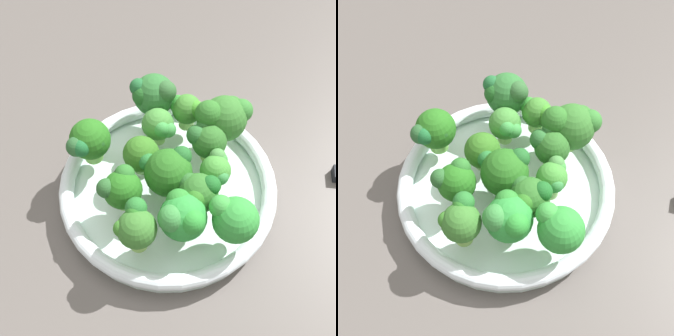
# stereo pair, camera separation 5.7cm
# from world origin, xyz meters

# --- Properties ---
(ground_plane) EXTENTS (1.30, 1.30, 0.03)m
(ground_plane) POSITION_xyz_m (0.00, 0.00, -0.01)
(ground_plane) COLOR #58524E
(bowl) EXTENTS (0.30, 0.30, 0.04)m
(bowl) POSITION_xyz_m (-0.02, -0.02, 0.02)
(bowl) COLOR silver
(bowl) RESTS_ON ground_plane
(broccoli_floret_0) EXTENTS (0.05, 0.05, 0.06)m
(broccoli_floret_0) POSITION_xyz_m (0.02, -0.03, 0.07)
(broccoli_floret_0) COLOR #7CB35E
(broccoli_floret_0) RESTS_ON bowl
(broccoli_floret_1) EXTENTS (0.06, 0.06, 0.07)m
(broccoli_floret_1) POSITION_xyz_m (-0.05, 0.05, 0.08)
(broccoli_floret_1) COLOR #90D173
(broccoli_floret_1) RESTS_ON bowl
(broccoli_floret_2) EXTENTS (0.06, 0.06, 0.07)m
(broccoli_floret_2) POSITION_xyz_m (-0.02, -0.02, 0.08)
(broccoli_floret_2) COLOR #86BF58
(broccoli_floret_2) RESTS_ON bowl
(broccoli_floret_3) EXTENTS (0.06, 0.05, 0.06)m
(broccoli_floret_3) POSITION_xyz_m (-0.05, -0.08, 0.08)
(broccoli_floret_3) COLOR #8FC558
(broccoli_floret_3) RESTS_ON bowl
(broccoli_floret_4) EXTENTS (0.06, 0.06, 0.07)m
(broccoli_floret_4) POSITION_xyz_m (0.10, -0.03, 0.08)
(broccoli_floret_4) COLOR #77C151
(broccoli_floret_4) RESTS_ON bowl
(broccoli_floret_5) EXTENTS (0.07, 0.06, 0.08)m
(broccoli_floret_5) POSITION_xyz_m (-0.07, -0.12, 0.08)
(broccoli_floret_5) COLOR #7CB851
(broccoli_floret_5) RESTS_ON bowl
(broccoli_floret_6) EXTENTS (0.05, 0.04, 0.06)m
(broccoli_floret_6) POSITION_xyz_m (-0.01, -0.13, 0.07)
(broccoli_floret_6) COLOR #9FD96F
(broccoli_floret_6) RESTS_ON bowl
(broccoli_floret_7) EXTENTS (0.05, 0.05, 0.06)m
(broccoli_floret_7) POSITION_xyz_m (0.03, 0.03, 0.07)
(broccoli_floret_7) COLOR #9CCB74
(broccoli_floret_7) RESTS_ON bowl
(broccoli_floret_8) EXTENTS (0.05, 0.05, 0.06)m
(broccoli_floret_8) POSITION_xyz_m (0.02, -0.09, 0.07)
(broccoli_floret_8) COLOR #93C967
(broccoli_floret_8) RESTS_ON bowl
(broccoli_floret_9) EXTENTS (0.04, 0.05, 0.06)m
(broccoli_floret_9) POSITION_xyz_m (-0.08, -0.03, 0.07)
(broccoli_floret_9) COLOR #7FB156
(broccoli_floret_9) RESTS_ON bowl
(broccoli_floret_10) EXTENTS (0.05, 0.06, 0.07)m
(broccoli_floret_10) POSITION_xyz_m (-0.01, 0.07, 0.08)
(broccoli_floret_10) COLOR #8FC057
(broccoli_floret_10) RESTS_ON bowl
(broccoli_floret_11) EXTENTS (0.07, 0.06, 0.08)m
(broccoli_floret_11) POSITION_xyz_m (0.04, -0.13, 0.08)
(broccoli_floret_11) COLOR #81B554
(broccoli_floret_11) RESTS_ON bowl
(broccoli_floret_12) EXTENTS (0.06, 0.06, 0.07)m
(broccoli_floret_12) POSITION_xyz_m (-0.11, 0.03, 0.08)
(broccoli_floret_12) COLOR #92C966
(broccoli_floret_12) RESTS_ON bowl
(broccoli_floret_13) EXTENTS (0.05, 0.05, 0.06)m
(broccoli_floret_13) POSITION_xyz_m (-0.06, 0.01, 0.08)
(broccoli_floret_13) COLOR #82B660
(broccoli_floret_13) RESTS_ON bowl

